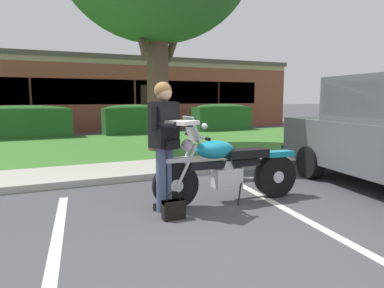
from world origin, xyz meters
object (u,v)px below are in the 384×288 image
(hedge_center_left, at_px, (24,122))
(handbag, at_px, (174,208))
(motorcycle, at_px, (233,168))
(brick_building, at_px, (30,94))
(rider_person, at_px, (165,136))
(hedge_right, at_px, (222,117))
(hedge_center_right, at_px, (134,119))

(hedge_center_left, bearing_deg, handbag, -80.18)
(motorcycle, height_order, brick_building, brick_building)
(rider_person, xyz_separation_m, hedge_right, (6.34, 9.78, -0.36))
(rider_person, xyz_separation_m, handbag, (-0.04, -0.37, -0.86))
(motorcycle, xyz_separation_m, hedge_center_left, (-2.83, 9.78, 0.16))
(hedge_center_right, distance_m, hedge_right, 4.07)
(rider_person, relative_size, brick_building, 0.07)
(hedge_center_right, height_order, hedge_right, same)
(motorcycle, height_order, handbag, motorcycle)
(motorcycle, height_order, hedge_right, motorcycle)
(rider_person, bearing_deg, motorcycle, -0.18)
(motorcycle, bearing_deg, handbag, -161.31)
(rider_person, bearing_deg, brick_building, 95.36)
(motorcycle, height_order, rider_person, rider_person)
(motorcycle, relative_size, brick_building, 0.09)
(handbag, relative_size, hedge_right, 0.14)
(rider_person, relative_size, hedge_center_left, 0.52)
(rider_person, distance_m, hedge_right, 11.66)
(hedge_center_right, distance_m, brick_building, 7.32)
(hedge_center_left, height_order, hedge_center_right, same)
(hedge_right, bearing_deg, hedge_center_right, -180.00)
(motorcycle, distance_m, hedge_center_right, 9.86)
(hedge_center_right, bearing_deg, hedge_right, 0.00)
(rider_person, height_order, hedge_center_left, rider_person)
(motorcycle, distance_m, hedge_center_left, 10.18)
(handbag, relative_size, brick_building, 0.01)
(handbag, bearing_deg, motorcycle, 18.69)
(brick_building, bearing_deg, hedge_center_right, -58.59)
(hedge_right, xyz_separation_m, brick_building, (-7.84, 6.18, 1.07))
(hedge_center_left, distance_m, brick_building, 6.28)
(motorcycle, relative_size, hedge_center_right, 0.91)
(rider_person, distance_m, handbag, 0.94)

